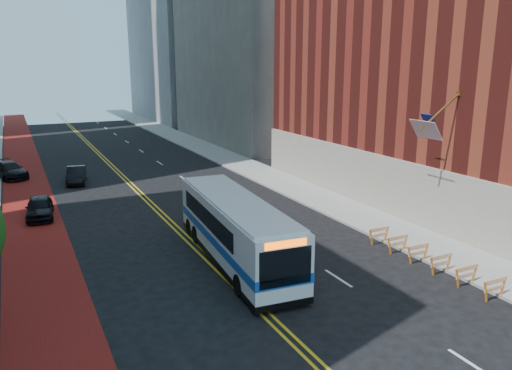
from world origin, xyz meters
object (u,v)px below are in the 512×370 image
object	(u,v)px
transit_bus	(235,228)
car_a	(39,207)
car_c	(9,170)
car_b	(76,175)

from	to	relation	value
transit_bus	car_a	world-z (taller)	transit_bus
transit_bus	car_c	bearing A→B (deg)	115.89
transit_bus	car_b	distance (m)	22.76
car_a	car_b	distance (m)	10.10
transit_bus	car_b	bearing A→B (deg)	107.96
transit_bus	car_b	size ratio (longest dim) A/B	2.92
car_c	car_b	bearing A→B (deg)	-60.63
transit_bus	car_c	size ratio (longest dim) A/B	2.50
car_b	car_c	xyz separation A→B (m)	(-5.22, 4.70, 0.02)
car_a	car_c	distance (m)	14.28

